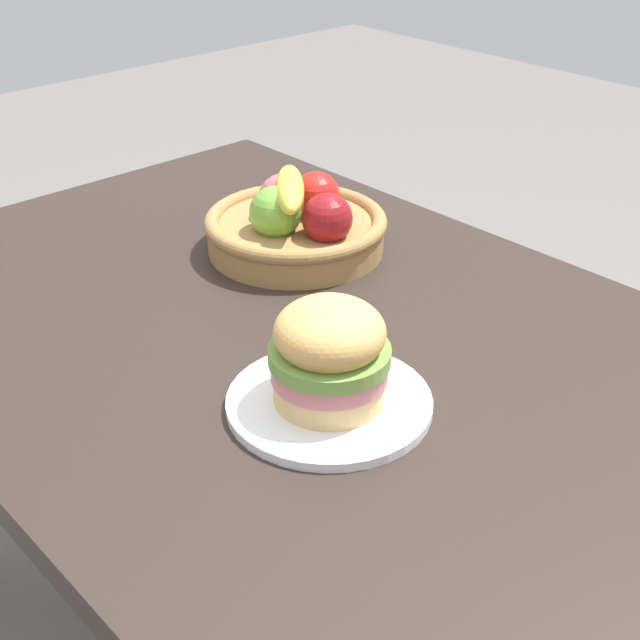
% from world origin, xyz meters
% --- Properties ---
extents(dining_table, '(1.40, 0.90, 0.75)m').
position_xyz_m(dining_table, '(0.00, 0.00, 0.65)').
color(dining_table, '#2D231E').
rests_on(dining_table, ground_plane).
extents(plate, '(0.25, 0.25, 0.01)m').
position_xyz_m(plate, '(0.14, -0.09, 0.76)').
color(plate, white).
rests_on(plate, dining_table).
extents(sandwich, '(0.14, 0.14, 0.13)m').
position_xyz_m(sandwich, '(0.14, -0.09, 0.83)').
color(sandwich, '#E5BC75').
rests_on(sandwich, plate).
extents(fruit_basket, '(0.29, 0.29, 0.14)m').
position_xyz_m(fruit_basket, '(-0.21, 0.17, 0.80)').
color(fruit_basket, '#9E7542').
rests_on(fruit_basket, dining_table).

